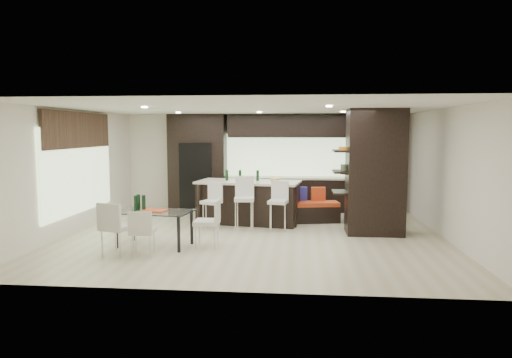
# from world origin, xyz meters

# --- Properties ---
(ground) EXTENTS (8.00, 8.00, 0.00)m
(ground) POSITION_xyz_m (0.00, 0.00, 0.00)
(ground) COLOR beige
(ground) RESTS_ON ground
(back_wall) EXTENTS (8.00, 0.02, 2.70)m
(back_wall) POSITION_xyz_m (0.00, 3.50, 1.35)
(back_wall) COLOR white
(back_wall) RESTS_ON ground
(left_wall) EXTENTS (0.02, 7.00, 2.70)m
(left_wall) POSITION_xyz_m (-4.00, 0.00, 1.35)
(left_wall) COLOR white
(left_wall) RESTS_ON ground
(right_wall) EXTENTS (0.02, 7.00, 2.70)m
(right_wall) POSITION_xyz_m (4.00, 0.00, 1.35)
(right_wall) COLOR white
(right_wall) RESTS_ON ground
(ceiling) EXTENTS (8.00, 7.00, 0.02)m
(ceiling) POSITION_xyz_m (0.00, 0.00, 2.70)
(ceiling) COLOR white
(ceiling) RESTS_ON ground
(window_left) EXTENTS (0.04, 3.20, 1.90)m
(window_left) POSITION_xyz_m (-3.96, 0.20, 1.35)
(window_left) COLOR #B2D199
(window_left) RESTS_ON left_wall
(window_back) EXTENTS (3.40, 0.04, 1.20)m
(window_back) POSITION_xyz_m (0.60, 3.46, 1.55)
(window_back) COLOR #B2D199
(window_back) RESTS_ON back_wall
(stone_accent) EXTENTS (0.08, 3.00, 0.80)m
(stone_accent) POSITION_xyz_m (-3.93, 0.20, 2.25)
(stone_accent) COLOR brown
(stone_accent) RESTS_ON left_wall
(ceiling_spots) EXTENTS (4.00, 3.00, 0.02)m
(ceiling_spots) POSITION_xyz_m (0.00, 0.25, 2.68)
(ceiling_spots) COLOR white
(ceiling_spots) RESTS_ON ceiling
(back_cabinetry) EXTENTS (6.80, 0.68, 2.70)m
(back_cabinetry) POSITION_xyz_m (0.50, 3.17, 1.35)
(back_cabinetry) COLOR black
(back_cabinetry) RESTS_ON ground
(refrigerator) EXTENTS (0.90, 0.68, 1.90)m
(refrigerator) POSITION_xyz_m (-1.90, 3.12, 0.95)
(refrigerator) COLOR black
(refrigerator) RESTS_ON ground
(partition_column) EXTENTS (1.20, 0.80, 2.70)m
(partition_column) POSITION_xyz_m (2.60, 0.40, 1.35)
(partition_column) COLOR black
(partition_column) RESTS_ON ground
(kitchen_island) EXTENTS (2.60, 1.43, 1.03)m
(kitchen_island) POSITION_xyz_m (-0.25, 1.31, 0.51)
(kitchen_island) COLOR black
(kitchen_island) RESTS_ON ground
(stool_left) EXTENTS (0.50, 0.50, 0.86)m
(stool_left) POSITION_xyz_m (-1.01, 0.49, 0.43)
(stool_left) COLOR silver
(stool_left) RESTS_ON ground
(stool_mid) EXTENTS (0.46, 0.46, 0.98)m
(stool_mid) POSITION_xyz_m (-0.25, 0.46, 0.49)
(stool_mid) COLOR silver
(stool_mid) RESTS_ON ground
(stool_right) EXTENTS (0.47, 0.47, 0.90)m
(stool_right) POSITION_xyz_m (0.51, 0.48, 0.45)
(stool_right) COLOR silver
(stool_right) RESTS_ON ground
(bench) EXTENTS (1.37, 0.73, 0.50)m
(bench) POSITION_xyz_m (1.30, 1.54, 0.25)
(bench) COLOR black
(bench) RESTS_ON ground
(floor_vase) EXTENTS (0.42, 0.42, 1.07)m
(floor_vase) POSITION_xyz_m (2.30, 0.73, 0.54)
(floor_vase) COLOR #4C5A41
(floor_vase) RESTS_ON ground
(dining_table) EXTENTS (1.53, 1.00, 0.69)m
(dining_table) POSITION_xyz_m (-1.82, -1.12, 0.34)
(dining_table) COLOR white
(dining_table) RESTS_ON ground
(chair_near) EXTENTS (0.46, 0.46, 0.77)m
(chair_near) POSITION_xyz_m (-1.82, -1.81, 0.38)
(chair_near) COLOR silver
(chair_near) RESTS_ON ground
(chair_far) EXTENTS (0.60, 0.60, 0.90)m
(chair_far) POSITION_xyz_m (-2.26, -1.84, 0.45)
(chair_far) COLOR silver
(chair_far) RESTS_ON ground
(chair_end) EXTENTS (0.47, 0.47, 0.85)m
(chair_end) POSITION_xyz_m (-0.79, -1.12, 0.43)
(chair_end) COLOR silver
(chair_end) RESTS_ON ground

